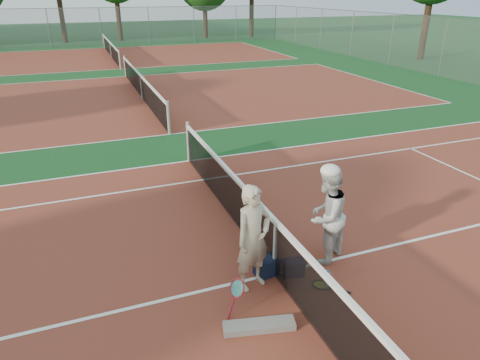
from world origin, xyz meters
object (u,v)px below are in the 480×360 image
at_px(player_b, 326,216).
at_px(racket_black_held, 332,240).
at_px(player_a, 253,238).
at_px(sports_bag_purple, 294,268).
at_px(water_bottle, 327,281).
at_px(racket_spare, 321,285).
at_px(sports_bag_navy, 267,266).
at_px(net_main, 275,248).
at_px(racket_red, 237,297).

bearing_deg(player_b, racket_black_held, 177.97).
bearing_deg(racket_black_held, player_a, -13.08).
bearing_deg(sports_bag_purple, player_b, 17.86).
xyz_separation_m(player_b, water_bottle, (-0.37, -0.73, -0.70)).
xyz_separation_m(player_b, racket_spare, (-0.41, -0.65, -0.84)).
xyz_separation_m(player_b, sports_bag_navy, (-1.09, -0.06, -0.70)).
xyz_separation_m(net_main, racket_spare, (0.57, -0.55, -0.49)).
bearing_deg(racket_red, player_a, 15.18).
xyz_separation_m(sports_bag_navy, water_bottle, (0.73, -0.68, -0.00)).
bearing_deg(net_main, racket_black_held, 10.80).
bearing_deg(net_main, sports_bag_purple, -22.08).
distance_m(player_a, racket_black_held, 1.81).
bearing_deg(racket_spare, net_main, 1.74).
relative_size(player_a, sports_bag_navy, 4.45).
distance_m(racket_red, racket_spare, 1.48).
xyz_separation_m(net_main, player_b, (0.98, 0.10, 0.34)).
bearing_deg(sports_bag_navy, net_main, -21.03).
xyz_separation_m(racket_black_held, racket_spare, (-0.66, -0.78, -0.24)).
distance_m(player_a, water_bottle, 1.37).
bearing_deg(racket_red, sports_bag_navy, 8.19).
distance_m(player_b, sports_bag_navy, 1.30).
distance_m(player_b, racket_spare, 1.14).
bearing_deg(player_a, water_bottle, -43.68).
height_order(net_main, sports_bag_navy, net_main).
distance_m(player_b, racket_black_held, 0.66).
relative_size(net_main, sports_bag_navy, 28.26).
xyz_separation_m(racket_red, sports_bag_purple, (1.18, 0.51, -0.14)).
xyz_separation_m(player_b, racket_red, (-1.87, -0.73, -0.58)).
distance_m(player_b, water_bottle, 1.08).
height_order(player_a, sports_bag_purple, player_a).
height_order(racket_black_held, racket_spare, racket_black_held).
relative_size(player_a, racket_red, 3.19).
xyz_separation_m(player_a, racket_spare, (1.00, -0.42, -0.85)).
relative_size(net_main, racket_spare, 18.30).
height_order(net_main, racket_spare, net_main).
height_order(player_a, racket_spare, player_a).
bearing_deg(net_main, racket_spare, -44.05).
relative_size(net_main, water_bottle, 36.60).
bearing_deg(racket_red, water_bottle, -32.95).
height_order(player_b, racket_red, player_b).
bearing_deg(water_bottle, player_b, 63.56).
bearing_deg(player_a, racket_black_held, -5.62).
bearing_deg(racket_spare, sports_bag_navy, 4.79).
height_order(racket_spare, sports_bag_navy, sports_bag_navy).
distance_m(sports_bag_navy, water_bottle, 0.99).
bearing_deg(sports_bag_navy, player_a, -152.15).
relative_size(racket_red, water_bottle, 1.80).
height_order(player_b, racket_black_held, player_b).
distance_m(player_a, racket_spare, 1.38).
bearing_deg(racket_spare, player_a, 22.90).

